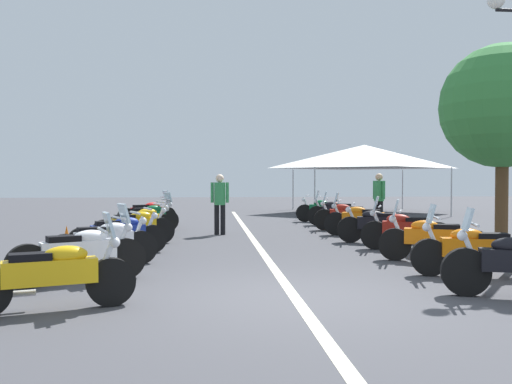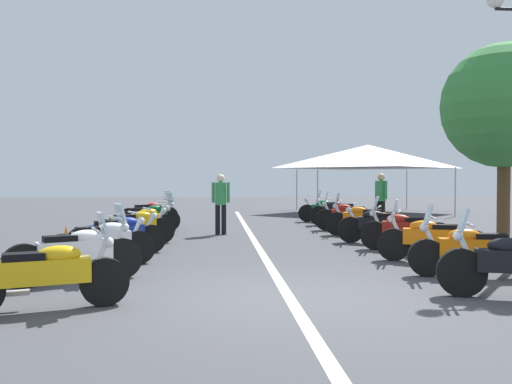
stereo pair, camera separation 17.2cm
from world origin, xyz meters
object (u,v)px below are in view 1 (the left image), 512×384
(event_tent, at_px, (364,157))
(motorcycle_right_row_2, at_px, (433,238))
(motorcycle_left_row_0, at_px, (53,274))
(bystander_0, at_px, (220,199))
(motorcycle_left_row_6, at_px, (149,217))
(motorcycle_right_row_6, at_px, (347,215))
(motorcycle_left_row_2, at_px, (105,242))
(motorcycle_right_row_5, at_px, (362,219))
(bystander_1, at_px, (379,196))
(motorcycle_left_row_4, at_px, (135,226))
(motorcycle_right_row_8, at_px, (325,210))
(motorcycle_right_row_3, at_px, (405,230))
(motorcycle_right_row_7, at_px, (337,212))
(motorcycle_left_row_3, at_px, (119,234))
(motorcycle_right_row_4, at_px, (379,225))
(motorcycle_right_row_1, at_px, (476,249))
(roadside_tree_0, at_px, (503,107))
(motorcycle_left_row_5, at_px, (142,222))
(motorcycle_left_row_7, at_px, (148,213))
(motorcycle_left_row_1, at_px, (81,253))

(event_tent, bearing_deg, motorcycle_right_row_2, 168.79)
(motorcycle_left_row_0, bearing_deg, bystander_0, 56.70)
(motorcycle_left_row_6, relative_size, motorcycle_right_row_6, 0.86)
(motorcycle_left_row_2, relative_size, motorcycle_right_row_6, 0.91)
(motorcycle_right_row_5, height_order, bystander_1, bystander_1)
(motorcycle_left_row_4, height_order, motorcycle_right_row_8, motorcycle_right_row_8)
(motorcycle_left_row_4, height_order, motorcycle_right_row_3, motorcycle_right_row_3)
(motorcycle_left_row_6, relative_size, motorcycle_right_row_8, 0.84)
(event_tent, bearing_deg, motorcycle_left_row_6, 132.79)
(motorcycle_right_row_7, height_order, bystander_1, bystander_1)
(motorcycle_left_row_4, xyz_separation_m, motorcycle_right_row_6, (3.13, -6.06, 0.02))
(motorcycle_left_row_0, distance_m, motorcycle_right_row_7, 13.13)
(motorcycle_left_row_3, xyz_separation_m, bystander_1, (5.61, -7.41, 0.60))
(motorcycle_left_row_2, relative_size, motorcycle_right_row_4, 0.90)
(motorcycle_left_row_0, xyz_separation_m, motorcycle_right_row_2, (3.41, -6.20, 0.01))
(motorcycle_left_row_4, distance_m, motorcycle_right_row_8, 8.81)
(motorcycle_left_row_4, height_order, motorcycle_right_row_1, motorcycle_right_row_1)
(motorcycle_right_row_7, bearing_deg, motorcycle_right_row_2, 106.16)
(roadside_tree_0, bearing_deg, motorcycle_left_row_3, 100.24)
(event_tent, bearing_deg, motorcycle_right_row_1, 170.02)
(motorcycle_right_row_2, height_order, motorcycle_right_row_8, motorcycle_right_row_2)
(motorcycle_left_row_5, distance_m, motorcycle_left_row_7, 3.43)
(motorcycle_left_row_5, height_order, motorcycle_right_row_5, motorcycle_right_row_5)
(motorcycle_right_row_7, bearing_deg, roadside_tree_0, 139.15)
(motorcycle_right_row_4, height_order, motorcycle_right_row_6, motorcycle_right_row_6)
(motorcycle_right_row_5, bearing_deg, motorcycle_left_row_2, 57.42)
(motorcycle_left_row_6, relative_size, motorcycle_left_row_7, 0.96)
(motorcycle_right_row_1, distance_m, bystander_1, 8.87)
(motorcycle_left_row_3, xyz_separation_m, event_tent, (13.45, -9.18, 2.20))
(motorcycle_right_row_4, distance_m, motorcycle_right_row_8, 6.53)
(bystander_0, relative_size, event_tent, 0.27)
(motorcycle_left_row_1, xyz_separation_m, motorcycle_left_row_6, (8.15, -0.17, -0.01))
(bystander_0, bearing_deg, motorcycle_left_row_4, 147.63)
(motorcycle_right_row_3, bearing_deg, motorcycle_left_row_2, 36.41)
(motorcycle_left_row_0, xyz_separation_m, motorcycle_right_row_6, (9.81, -6.14, 0.01))
(bystander_1, bearing_deg, motorcycle_left_row_4, -177.76)
(motorcycle_right_row_6, xyz_separation_m, motorcycle_right_row_8, (3.24, -0.02, -0.01))
(motorcycle_left_row_2, bearing_deg, motorcycle_right_row_6, 23.31)
(motorcycle_right_row_7, xyz_separation_m, event_tent, (6.84, -2.93, 2.17))
(motorcycle_left_row_7, bearing_deg, motorcycle_left_row_0, -118.70)
(bystander_1, xyz_separation_m, roadside_tree_0, (-3.91, -1.99, 2.41))
(motorcycle_right_row_1, distance_m, motorcycle_right_row_5, 6.44)
(motorcycle_left_row_6, bearing_deg, motorcycle_right_row_4, -59.16)
(motorcycle_left_row_5, xyz_separation_m, motorcycle_right_row_3, (-3.04, -6.20, 0.02))
(motorcycle_right_row_7, distance_m, event_tent, 7.76)
(motorcycle_right_row_4, bearing_deg, motorcycle_left_row_0, 60.46)
(roadside_tree_0, bearing_deg, motorcycle_right_row_7, 32.72)
(motorcycle_left_row_0, bearing_deg, motorcycle_right_row_3, 19.65)
(motorcycle_right_row_4, height_order, motorcycle_right_row_8, motorcycle_right_row_4)
(motorcycle_right_row_8, bearing_deg, motorcycle_left_row_7, 31.85)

